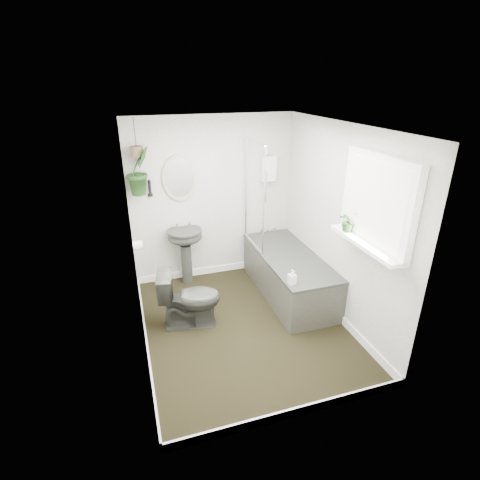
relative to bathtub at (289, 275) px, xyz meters
name	(u,v)px	position (x,y,z in m)	size (l,w,h in m)	color
floor	(244,325)	(-0.80, -0.50, -0.30)	(2.30, 2.80, 0.02)	black
ceiling	(245,125)	(-0.80, -0.50, 2.02)	(2.30, 2.80, 0.02)	white
wall_back	(213,199)	(-0.80, 0.91, 0.86)	(2.30, 0.02, 2.30)	silver
wall_front	(303,307)	(-0.80, -1.91, 0.86)	(2.30, 0.02, 2.30)	silver
wall_left	(133,251)	(-1.96, -0.50, 0.86)	(0.02, 2.80, 2.30)	silver
wall_right	(339,225)	(0.36, -0.50, 0.86)	(0.02, 2.80, 2.30)	silver
skirting	(244,321)	(-0.80, -0.50, -0.24)	(2.30, 2.80, 0.10)	white
bathtub	(289,275)	(0.00, 0.00, 0.00)	(0.72, 1.72, 0.58)	#2E302B
bath_screen	(254,196)	(-0.33, 0.49, 0.99)	(0.04, 0.72, 1.40)	silver
shower_box	(268,168)	(0.00, 0.84, 1.26)	(0.20, 0.10, 0.35)	white
oval_mirror	(180,178)	(-1.25, 0.87, 1.21)	(0.46, 0.03, 0.62)	#BAAA91
wall_sconce	(150,188)	(-1.65, 0.86, 1.11)	(0.04, 0.04, 0.22)	black
toilet_roll_holder	(138,245)	(-1.90, 0.20, 0.61)	(0.11, 0.11, 0.11)	white
window_recess	(377,202)	(0.29, -1.20, 1.36)	(0.08, 1.00, 0.90)	white
window_sill	(365,244)	(0.22, -1.20, 0.94)	(0.18, 1.00, 0.04)	white
window_blinds	(373,202)	(0.24, -1.20, 1.36)	(0.01, 0.86, 0.76)	white
toilet	(189,298)	(-1.40, -0.28, 0.07)	(0.40, 0.70, 0.72)	#2E302B
pedestal_sink	(186,256)	(-1.25, 0.74, 0.12)	(0.48, 0.41, 0.81)	#2E302B
sill_plant	(348,221)	(0.21, -0.90, 1.07)	(0.20, 0.17, 0.22)	black
hanging_plant	(139,171)	(-1.77, 0.75, 1.37)	(0.33, 0.27, 0.60)	black
soap_bottle	(292,277)	(-0.29, -0.68, 0.38)	(0.08, 0.08, 0.17)	#383031
hanging_pot	(137,151)	(-1.77, 0.75, 1.61)	(0.16, 0.16, 0.12)	brown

